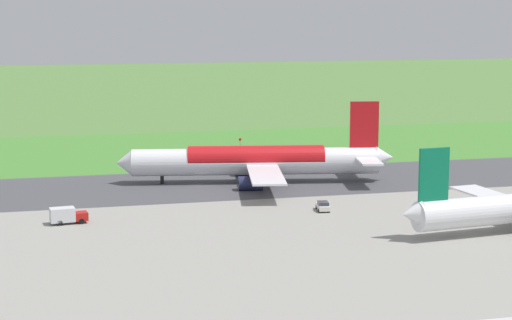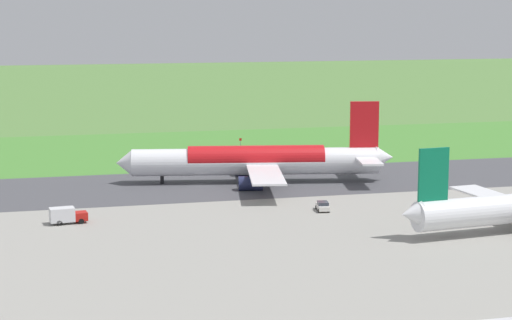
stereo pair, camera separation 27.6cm
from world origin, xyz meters
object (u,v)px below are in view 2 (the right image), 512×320
at_px(service_car_followme, 323,206).
at_px(traffic_cone_orange, 230,152).
at_px(airliner_main, 258,161).
at_px(service_truck_fuel, 67,215).
at_px(no_stopping_sign, 240,143).

relative_size(service_car_followme, traffic_cone_orange, 8.04).
xyz_separation_m(airliner_main, service_car_followme, (-4.59, 26.74, -3.51)).
height_order(airliner_main, service_car_followme, airliner_main).
bearing_deg(service_truck_fuel, traffic_cone_orange, -122.08).
distance_m(airliner_main, traffic_cone_orange, 37.69).
bearing_deg(airliner_main, traffic_cone_orange, -93.55).
bearing_deg(service_truck_fuel, no_stopping_sign, -122.81).
bearing_deg(no_stopping_sign, service_car_followme, 89.02).
bearing_deg(traffic_cone_orange, no_stopping_sign, -134.06).
bearing_deg(traffic_cone_orange, airliner_main, 86.45).
distance_m(service_truck_fuel, traffic_cone_orange, 74.84).
bearing_deg(no_stopping_sign, service_truck_fuel, 57.19).
distance_m(airliner_main, service_car_followme, 27.36).
height_order(airliner_main, traffic_cone_orange, airliner_main).
relative_size(service_car_followme, no_stopping_sign, 1.52).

